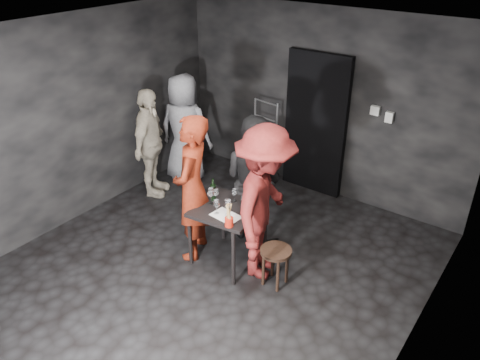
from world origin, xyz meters
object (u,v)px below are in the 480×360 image
Objects in this scene: bystander_grey at (184,122)px; breadstick_cup at (229,216)px; wine_bottle at (213,192)px; hand_truck at (263,167)px; stool at (276,257)px; bystander_cream at (150,139)px; man_maroon at (265,188)px; tasting_table at (228,215)px; server_red at (192,175)px; woman_black at (254,172)px.

breadstick_cup is (2.07, -1.58, -0.09)m from bystander_grey.
wine_bottle is 0.97× the size of breadstick_cup.
stool is (1.48, -1.97, 0.14)m from hand_truck.
hand_truck is at bearing -163.61° from bystander_grey.
stool is at bearing -130.53° from bystander_cream.
man_maroon is 0.49m from breadstick_cup.
tasting_table is 0.32m from wine_bottle.
wine_bottle is 0.58m from breadstick_cup.
server_red is 1.98m from bystander_grey.
server_red is at bearing -165.68° from tasting_table.
stool is 0.24× the size of bystander_grey.
breadstick_cup is at bearing -149.63° from stool.
wine_bottle is at bearing 145.80° from breadstick_cup.
server_red is 1.23× the size of bystander_cream.
server_red is 7.70× the size of wine_bottle.
hand_truck reaches higher than wine_bottle.
wine_bottle is at bearing -135.88° from bystander_cream.
breadstick_cup reaches higher than tasting_table.
bystander_cream is at bearing -142.56° from server_red.
tasting_table is at bearing -58.36° from hand_truck.
server_red is at bearing 72.98° from woman_black.
server_red is at bearing 119.14° from bystander_grey.
breadstick_cup is (2.15, -0.92, -0.01)m from bystander_cream.
server_red is (0.36, -2.05, 0.86)m from hand_truck.
woman_black is 6.34× the size of breadstick_cup.
server_red reaches higher than woman_black.
bystander_cream is (-2.59, 0.66, 0.51)m from stool.
server_red is 0.33m from wine_bottle.
woman_black reaches higher than bystander_cream.
stool is 1.61× the size of breadstick_cup.
tasting_table is 0.44m from breadstick_cup.
hand_truck is at bearing 164.25° from server_red.
bystander_grey is 2.60m from breadstick_cup.
wine_bottle is (0.55, -1.90, 0.63)m from hand_truck.
server_red is 0.83m from woman_black.
bystander_cream is (-1.11, -1.31, 0.66)m from hand_truck.
breadstick_cup is at bearing -55.67° from hand_truck.
breadstick_cup is (-0.45, -0.26, 0.50)m from stool.
tasting_table is at bearing 78.56° from server_red.
server_red is at bearing -143.00° from bystander_cream.
tasting_table is 2.26m from bystander_grey.
man_maroon is at bearing 3.49° from wine_bottle.
stool is 1.05m from wine_bottle.
hand_truck is 4.66× the size of wine_bottle.
tasting_table is at bearing 177.69° from stool.
woman_black is (0.36, 0.73, -0.16)m from server_red.
stool is 2.90m from bystander_grey.
tasting_table is 2.02m from bystander_cream.
bystander_grey is at bearing 141.64° from wine_bottle.
stool is at bearing 136.60° from bystander_grey.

